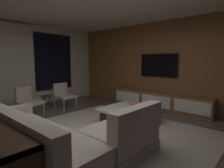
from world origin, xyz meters
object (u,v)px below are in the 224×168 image
sectional_couch (59,140)px  book_stack_on_coffee_table (135,105)px  side_stool (46,98)px  mounted_tv (158,65)px  coffee_table (129,115)px  accent_chair_near_window (63,94)px  media_console (160,102)px  accent_chair_by_curtain (28,100)px

sectional_couch → book_stack_on_coffee_table: (2.21, 0.14, 0.13)m
sectional_couch → side_stool: size_ratio=5.43×
side_stool → sectional_couch: bearing=-115.5°
side_stool → mounted_tv: size_ratio=0.37×
coffee_table → book_stack_on_coffee_table: size_ratio=3.91×
side_stool → mounted_tv: bearing=-42.2°
accent_chair_near_window → media_console: accent_chair_near_window is taller
accent_chair_near_window → side_stool: 0.57m
sectional_couch → mounted_tv: size_ratio=2.01×
mounted_tv → accent_chair_near_window: bearing=131.4°
sectional_couch → coffee_table: sectional_couch is taller
coffee_table → sectional_couch: bearing=-174.7°
accent_chair_near_window → accent_chair_by_curtain: bearing=-177.4°
accent_chair_by_curtain → side_stool: (0.60, 0.11, -0.06)m
coffee_table → accent_chair_near_window: accent_chair_near_window is taller
coffee_table → book_stack_on_coffee_table: (0.17, -0.05, 0.23)m
accent_chair_near_window → side_stool: accent_chair_near_window is taller
book_stack_on_coffee_table → side_stool: size_ratio=0.64×
accent_chair_by_curtain → media_console: bearing=-38.9°
coffee_table → mounted_tv: (1.80, 0.21, 1.16)m
media_console → coffee_table: bearing=-179.7°
sectional_couch → accent_chair_by_curtain: sectional_couch is taller
accent_chair_near_window → mounted_tv: mounted_tv is taller
mounted_tv → accent_chair_by_curtain: bearing=145.1°
coffee_table → accent_chair_near_window: 2.48m
coffee_table → accent_chair_by_curtain: size_ratio=1.49×
book_stack_on_coffee_table → accent_chair_by_curtain: 2.90m
book_stack_on_coffee_table → mounted_tv: bearing=9.0°
sectional_couch → coffee_table: bearing=5.3°
media_console → mounted_tv: (0.18, 0.20, 1.10)m
sectional_couch → accent_chair_near_window: size_ratio=3.21×
book_stack_on_coffee_table → media_console: size_ratio=0.10×
accent_chair_near_window → mounted_tv: bearing=-48.6°
sectional_couch → mounted_tv: (3.84, 0.40, 1.06)m
sectional_couch → accent_chair_near_window: (1.85, 2.65, 0.14)m
sectional_couch → side_stool: bearing=64.5°
accent_chair_near_window → mounted_tv: size_ratio=0.63×
accent_chair_by_curtain → side_stool: bearing=10.1°
side_stool → book_stack_on_coffee_table: bearing=-70.2°
book_stack_on_coffee_table → mounted_tv: 1.89m
sectional_couch → book_stack_on_coffee_table: sectional_couch is taller
coffee_table → book_stack_on_coffee_table: bearing=-16.5°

